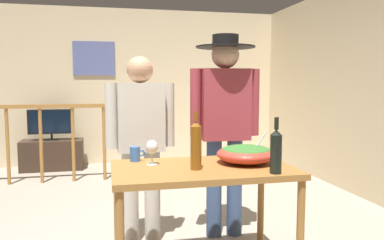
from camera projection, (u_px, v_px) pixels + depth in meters
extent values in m
cube|color=beige|center=(124.00, 87.00, 6.33)|extent=(5.20, 0.10, 2.51)
cube|color=beige|center=(353.00, 88.00, 4.59)|extent=(0.10, 5.06, 2.51)
cube|color=#59649E|center=(94.00, 58.00, 6.13)|extent=(0.65, 0.03, 0.54)
cylinder|color=#9E6B33|center=(8.00, 147.00, 4.95)|extent=(0.04, 0.04, 0.99)
cylinder|color=#9E6B33|center=(41.00, 146.00, 5.03)|extent=(0.04, 0.04, 0.99)
cylinder|color=#9E6B33|center=(73.00, 145.00, 5.12)|extent=(0.04, 0.04, 0.99)
cylinder|color=#9E6B33|center=(104.00, 144.00, 5.21)|extent=(0.04, 0.04, 0.99)
cylinder|color=#9E6B33|center=(134.00, 143.00, 5.29)|extent=(0.04, 0.04, 0.99)
cube|color=#9E6B33|center=(40.00, 106.00, 4.98)|extent=(2.50, 0.07, 0.05)
cube|color=#9E6B33|center=(134.00, 139.00, 5.29)|extent=(0.10, 0.10, 1.09)
cube|color=#38281E|center=(52.00, 155.00, 5.85)|extent=(0.90, 0.40, 0.45)
cube|color=black|center=(52.00, 139.00, 5.83)|extent=(0.20, 0.12, 0.02)
cylinder|color=black|center=(52.00, 136.00, 5.82)|extent=(0.03, 0.03, 0.08)
cube|color=black|center=(51.00, 122.00, 5.77)|extent=(0.66, 0.06, 0.37)
cube|color=black|center=(51.00, 122.00, 5.75)|extent=(0.61, 0.01, 0.33)
cube|color=#9E6B33|center=(202.00, 169.00, 2.57)|extent=(1.19, 0.72, 0.04)
cylinder|color=#9E6B33|center=(300.00, 235.00, 2.41)|extent=(0.05, 0.05, 0.72)
cylinder|color=#9E6B33|center=(117.00, 215.00, 2.80)|extent=(0.05, 0.05, 0.72)
cylinder|color=#9E6B33|center=(261.00, 204.00, 3.03)|extent=(0.05, 0.05, 0.72)
ellipsoid|color=#CC3D2D|center=(246.00, 154.00, 2.67)|extent=(0.41, 0.41, 0.12)
ellipsoid|color=#38702D|center=(246.00, 150.00, 2.67)|extent=(0.33, 0.33, 0.06)
cylinder|color=silver|center=(257.00, 146.00, 2.68)|extent=(0.15, 0.01, 0.21)
cylinder|color=silver|center=(152.00, 165.00, 2.61)|extent=(0.08, 0.08, 0.01)
cylinder|color=silver|center=(152.00, 158.00, 2.61)|extent=(0.01, 0.01, 0.08)
ellipsoid|color=silver|center=(152.00, 147.00, 2.60)|extent=(0.08, 0.08, 0.09)
cylinder|color=black|center=(276.00, 154.00, 2.36)|extent=(0.07, 0.07, 0.24)
cone|color=black|center=(276.00, 132.00, 2.35)|extent=(0.07, 0.07, 0.03)
cylinder|color=black|center=(277.00, 123.00, 2.34)|extent=(0.03, 0.03, 0.08)
cylinder|color=brown|center=(196.00, 148.00, 2.47)|extent=(0.07, 0.07, 0.28)
cone|color=brown|center=(196.00, 124.00, 2.45)|extent=(0.07, 0.07, 0.03)
cylinder|color=brown|center=(196.00, 116.00, 2.45)|extent=(0.03, 0.03, 0.06)
cylinder|color=#3866B2|center=(135.00, 154.00, 2.74)|extent=(0.07, 0.07, 0.11)
torus|color=#3866B2|center=(142.00, 153.00, 2.75)|extent=(0.05, 0.01, 0.05)
cylinder|color=beige|center=(152.00, 196.00, 3.17)|extent=(0.13, 0.13, 0.77)
cylinder|color=beige|center=(130.00, 198.00, 3.12)|extent=(0.13, 0.13, 0.77)
cube|color=beige|center=(140.00, 117.00, 3.08)|extent=(0.38, 0.24, 0.54)
cylinder|color=beige|center=(169.00, 115.00, 3.14)|extent=(0.09, 0.09, 0.52)
cylinder|color=beige|center=(111.00, 116.00, 3.02)|extent=(0.09, 0.09, 0.52)
sphere|color=tan|center=(140.00, 70.00, 3.05)|extent=(0.21, 0.21, 0.21)
cylinder|color=#3D5684|center=(234.00, 187.00, 3.31)|extent=(0.13, 0.13, 0.84)
cylinder|color=#3D5684|center=(214.00, 188.00, 3.28)|extent=(0.13, 0.13, 0.84)
cube|color=#9E3842|center=(225.00, 104.00, 3.23)|extent=(0.41, 0.24, 0.59)
cylinder|color=#9E3842|center=(254.00, 102.00, 3.27)|extent=(0.09, 0.09, 0.56)
cylinder|color=#9E3842|center=(196.00, 103.00, 3.18)|extent=(0.09, 0.09, 0.56)
sphere|color=beige|center=(225.00, 55.00, 3.19)|extent=(0.23, 0.23, 0.23)
cylinder|color=black|center=(225.00, 47.00, 3.18)|extent=(0.49, 0.49, 0.01)
cylinder|color=black|center=(225.00, 41.00, 3.18)|extent=(0.22, 0.22, 0.10)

